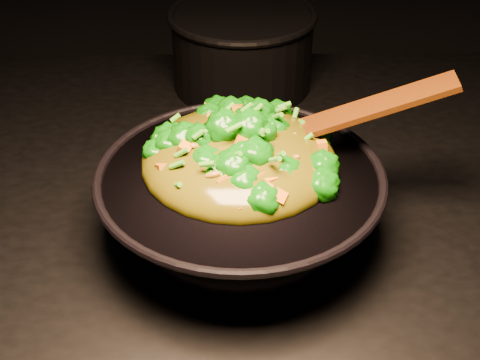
{
  "coord_description": "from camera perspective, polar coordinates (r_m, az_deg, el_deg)",
  "views": [
    {
      "loc": [
        0.08,
        -0.79,
        1.48
      ],
      "look_at": [
        0.09,
        -0.1,
        0.98
      ],
      "focal_mm": 50.0,
      "sensor_mm": 36.0,
      "label": 1
    }
  ],
  "objects": [
    {
      "name": "stir_fry",
      "position": [
        0.83,
        -0.07,
        3.86
      ],
      "size": [
        0.27,
        0.27,
        0.09
      ],
      "primitive_type": null,
      "rotation": [
        0.0,
        0.0,
        0.09
      ],
      "color": "#106607",
      "rests_on": "wok"
    },
    {
      "name": "back_pot",
      "position": [
        1.22,
        0.19,
        11.12
      ],
      "size": [
        0.31,
        0.31,
        0.14
      ],
      "primitive_type": "cylinder",
      "rotation": [
        0.0,
        0.0,
        0.28
      ],
      "color": "black",
      "rests_on": "stovetop"
    },
    {
      "name": "wok",
      "position": [
        0.86,
        0.01,
        -2.25
      ],
      "size": [
        0.46,
        0.46,
        0.1
      ],
      "primitive_type": null,
      "rotation": [
        0.0,
        0.0,
        -0.37
      ],
      "color": "black",
      "rests_on": "stovetop"
    },
    {
      "name": "spatula",
      "position": [
        0.87,
        8.75,
        5.36
      ],
      "size": [
        0.28,
        0.06,
        0.12
      ],
      "primitive_type": "cube",
      "rotation": [
        0.0,
        -0.38,
        -0.06
      ],
      "color": "#361707",
      "rests_on": "wok"
    }
  ]
}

